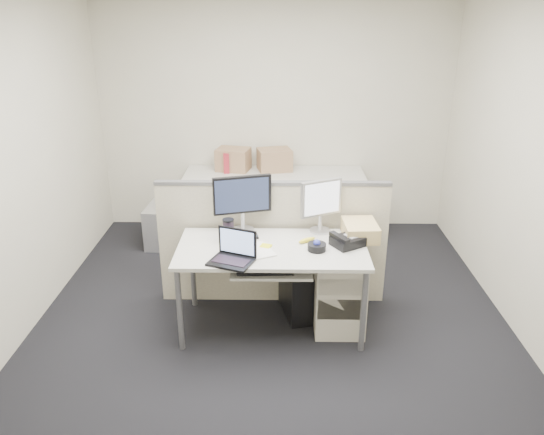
{
  "coord_description": "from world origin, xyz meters",
  "views": [
    {
      "loc": [
        0.05,
        -3.79,
        2.52
      ],
      "look_at": [
        -0.0,
        0.15,
        0.92
      ],
      "focal_mm": 35.0,
      "sensor_mm": 36.0,
      "label": 1
    }
  ],
  "objects_px": {
    "laptop": "(231,249)",
    "desk_phone": "(348,241)",
    "desk": "(272,255)",
    "monitor_main": "(242,204)"
  },
  "relations": [
    {
      "from": "monitor_main",
      "to": "laptop",
      "type": "xyz_separation_m",
      "value": [
        -0.05,
        -0.6,
        -0.13
      ]
    },
    {
      "from": "desk",
      "to": "desk_phone",
      "type": "relative_size",
      "value": 6.44
    },
    {
      "from": "laptop",
      "to": "desk_phone",
      "type": "bearing_deg",
      "value": 41.07
    },
    {
      "from": "monitor_main",
      "to": "laptop",
      "type": "height_order",
      "value": "monitor_main"
    },
    {
      "from": "laptop",
      "to": "desk_phone",
      "type": "distance_m",
      "value": 0.96
    },
    {
      "from": "desk",
      "to": "desk_phone",
      "type": "bearing_deg",
      "value": 3.78
    },
    {
      "from": "desk",
      "to": "monitor_main",
      "type": "xyz_separation_m",
      "value": [
        -0.25,
        0.32,
        0.31
      ]
    },
    {
      "from": "desk",
      "to": "laptop",
      "type": "xyz_separation_m",
      "value": [
        -0.3,
        -0.28,
        0.18
      ]
    },
    {
      "from": "desk",
      "to": "monitor_main",
      "type": "height_order",
      "value": "monitor_main"
    },
    {
      "from": "desk",
      "to": "desk_phone",
      "type": "distance_m",
      "value": 0.61
    }
  ]
}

